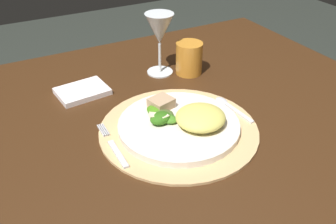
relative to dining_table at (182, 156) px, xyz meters
The scene contains 11 objects.
dining_table is the anchor object (origin of this frame).
placemat 0.15m from the dining_table, 128.31° to the right, with size 0.35×0.35×0.01m, color tan.
dinner_plate 0.16m from the dining_table, 128.31° to the right, with size 0.27×0.27×0.02m, color silver.
pasta_serving 0.19m from the dining_table, 94.99° to the right, with size 0.11×0.11×0.04m, color #DDD161.
salad_greens 0.18m from the dining_table, 157.87° to the right, with size 0.07×0.09×0.02m.
bread_piece 0.17m from the dining_table, 162.67° to the left, with size 0.05×0.05×0.02m, color tan.
fork 0.25m from the dining_table, 164.57° to the right, with size 0.02×0.16×0.00m.
spoon 0.18m from the dining_table, 18.21° to the right, with size 0.02×0.13×0.01m.
napkin 0.31m from the dining_table, 132.70° to the left, with size 0.12×0.09×0.01m, color white.
wine_glass 0.34m from the dining_table, 77.75° to the left, with size 0.08×0.08×0.17m.
amber_tumbler 0.28m from the dining_table, 55.82° to the left, with size 0.07×0.07×0.09m, color orange.
Camera 1 is at (-0.38, -0.63, 1.19)m, focal length 39.56 mm.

